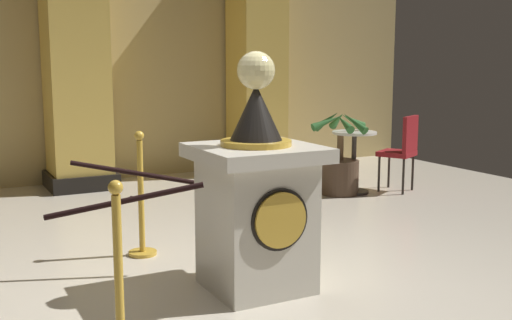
{
  "coord_description": "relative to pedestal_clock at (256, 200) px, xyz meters",
  "views": [
    {
      "loc": [
        -1.7,
        -3.96,
        1.63
      ],
      "look_at": [
        0.32,
        -0.12,
        0.94
      ],
      "focal_mm": 43.84,
      "sensor_mm": 36.0,
      "label": 1
    }
  ],
  "objects": [
    {
      "name": "cafe_table",
      "position": [
        2.61,
        2.37,
        -0.16
      ],
      "size": [
        0.55,
        0.55,
        0.77
      ],
      "color": "#332D28",
      "rests_on": "ground_plane"
    },
    {
      "name": "stanchion_near",
      "position": [
        -0.49,
        1.14,
        -0.28
      ],
      "size": [
        0.24,
        0.24,
        1.06
      ],
      "color": "gold",
      "rests_on": "ground_plane"
    },
    {
      "name": "cafe_chair_red",
      "position": [
        3.2,
        2.15,
        -0.08
      ],
      "size": [
        0.54,
        0.54,
        0.96
      ],
      "color": "black",
      "rests_on": "ground_plane"
    },
    {
      "name": "back_wall",
      "position": [
        -0.32,
        4.78,
        1.22
      ],
      "size": [
        10.96,
        0.16,
        3.74
      ],
      "primitive_type": "cube",
      "color": "tan",
      "rests_on": "ground_plane"
    },
    {
      "name": "pedestal_clock",
      "position": [
        0.0,
        0.0,
        0.0
      ],
      "size": [
        0.84,
        0.84,
        1.7
      ],
      "color": "beige",
      "rests_on": "ground_plane"
    },
    {
      "name": "stanchion_far",
      "position": [
        -1.18,
        -0.64,
        -0.3
      ],
      "size": [
        0.24,
        0.24,
        1.01
      ],
      "color": "gold",
      "rests_on": "ground_plane"
    },
    {
      "name": "ground_plane",
      "position": [
        -0.32,
        0.12,
        -0.65
      ],
      "size": [
        10.96,
        10.96,
        0.0
      ],
      "primitive_type": "plane",
      "color": "beige"
    },
    {
      "name": "column_right",
      "position": [
        2.27,
        4.31,
        1.13
      ],
      "size": [
        0.82,
        0.82,
        3.59
      ],
      "color": "black",
      "rests_on": "ground_plane"
    },
    {
      "name": "potted_palm_right",
      "position": [
        2.42,
        2.39,
        -0.3
      ],
      "size": [
        0.79,
        0.74,
        1.07
      ],
      "color": "#4C3828",
      "rests_on": "ground_plane"
    },
    {
      "name": "column_centre_rear",
      "position": [
        -0.32,
        4.31,
        1.13
      ],
      "size": [
        0.88,
        0.88,
        3.59
      ],
      "color": "black",
      "rests_on": "ground_plane"
    },
    {
      "name": "velvet_rope",
      "position": [
        -0.83,
        0.25,
        0.13
      ],
      "size": [
        1.25,
        1.27,
        0.22
      ],
      "color": "black"
    }
  ]
}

